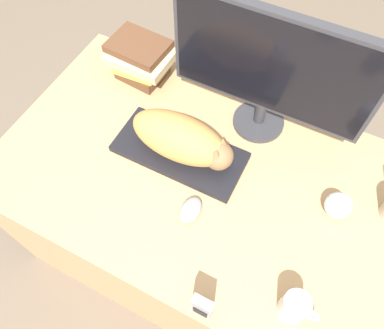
{
  "coord_description": "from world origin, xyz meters",
  "views": [
    {
      "loc": [
        0.19,
        -0.14,
        1.75
      ],
      "look_at": [
        -0.07,
        0.38,
        0.78
      ],
      "focal_mm": 35.0,
      "sensor_mm": 36.0,
      "label": 1
    }
  ],
  "objects_px": {
    "monitor": "(271,70)",
    "phone": "(202,307)",
    "book_stack": "(141,59)",
    "baseball": "(338,205)",
    "keyboard": "(180,152)",
    "cat": "(183,139)",
    "computer_mouse": "(191,210)",
    "coffee_mug": "(295,307)"
  },
  "relations": [
    {
      "from": "monitor",
      "to": "phone",
      "type": "distance_m",
      "value": 0.67
    },
    {
      "from": "book_stack",
      "to": "phone",
      "type": "bearing_deg",
      "value": -48.94
    },
    {
      "from": "monitor",
      "to": "baseball",
      "type": "distance_m",
      "value": 0.44
    },
    {
      "from": "baseball",
      "to": "book_stack",
      "type": "relative_size",
      "value": 0.35
    },
    {
      "from": "keyboard",
      "to": "phone",
      "type": "bearing_deg",
      "value": -55.19
    },
    {
      "from": "cat",
      "to": "phone",
      "type": "height_order",
      "value": "cat"
    },
    {
      "from": "keyboard",
      "to": "monitor",
      "type": "relative_size",
      "value": 0.69
    },
    {
      "from": "cat",
      "to": "book_stack",
      "type": "height_order",
      "value": "cat"
    },
    {
      "from": "computer_mouse",
      "to": "keyboard",
      "type": "bearing_deg",
      "value": 127.08
    },
    {
      "from": "baseball",
      "to": "book_stack",
      "type": "distance_m",
      "value": 0.83
    },
    {
      "from": "coffee_mug",
      "to": "phone",
      "type": "distance_m",
      "value": 0.23
    },
    {
      "from": "keyboard",
      "to": "coffee_mug",
      "type": "height_order",
      "value": "coffee_mug"
    },
    {
      "from": "phone",
      "to": "book_stack",
      "type": "height_order",
      "value": "book_stack"
    },
    {
      "from": "phone",
      "to": "book_stack",
      "type": "distance_m",
      "value": 0.86
    },
    {
      "from": "phone",
      "to": "keyboard",
      "type": "bearing_deg",
      "value": 124.81
    },
    {
      "from": "cat",
      "to": "baseball",
      "type": "xyz_separation_m",
      "value": [
        0.49,
        0.03,
        -0.06
      ]
    },
    {
      "from": "keyboard",
      "to": "baseball",
      "type": "relative_size",
      "value": 5.31
    },
    {
      "from": "keyboard",
      "to": "coffee_mug",
      "type": "xyz_separation_m",
      "value": [
        0.49,
        -0.29,
        0.03
      ]
    },
    {
      "from": "computer_mouse",
      "to": "baseball",
      "type": "relative_size",
      "value": 1.15
    },
    {
      "from": "phone",
      "to": "cat",
      "type": "bearing_deg",
      "value": 123.37
    },
    {
      "from": "monitor",
      "to": "coffee_mug",
      "type": "height_order",
      "value": "monitor"
    },
    {
      "from": "keyboard",
      "to": "book_stack",
      "type": "xyz_separation_m",
      "value": [
        -0.29,
        0.25,
        0.06
      ]
    },
    {
      "from": "book_stack",
      "to": "computer_mouse",
      "type": "bearing_deg",
      "value": -45.16
    },
    {
      "from": "baseball",
      "to": "cat",
      "type": "bearing_deg",
      "value": -176.3
    },
    {
      "from": "monitor",
      "to": "baseball",
      "type": "xyz_separation_m",
      "value": [
        0.33,
        -0.2,
        -0.21
      ]
    },
    {
      "from": "monitor",
      "to": "book_stack",
      "type": "xyz_separation_m",
      "value": [
        -0.47,
        0.02,
        -0.18
      ]
    },
    {
      "from": "cat",
      "to": "monitor",
      "type": "height_order",
      "value": "monitor"
    },
    {
      "from": "keyboard",
      "to": "computer_mouse",
      "type": "relative_size",
      "value": 4.64
    },
    {
      "from": "phone",
      "to": "coffee_mug",
      "type": "bearing_deg",
      "value": 27.1
    },
    {
      "from": "computer_mouse",
      "to": "monitor",
      "type": "bearing_deg",
      "value": 82.21
    },
    {
      "from": "keyboard",
      "to": "cat",
      "type": "height_order",
      "value": "cat"
    },
    {
      "from": "monitor",
      "to": "computer_mouse",
      "type": "xyz_separation_m",
      "value": [
        -0.05,
        -0.4,
        -0.24
      ]
    },
    {
      "from": "monitor",
      "to": "book_stack",
      "type": "relative_size",
      "value": 2.67
    },
    {
      "from": "computer_mouse",
      "to": "book_stack",
      "type": "height_order",
      "value": "book_stack"
    },
    {
      "from": "cat",
      "to": "keyboard",
      "type": "bearing_deg",
      "value": 180.0
    },
    {
      "from": "monitor",
      "to": "book_stack",
      "type": "height_order",
      "value": "monitor"
    },
    {
      "from": "cat",
      "to": "coffee_mug",
      "type": "bearing_deg",
      "value": -32.04
    },
    {
      "from": "computer_mouse",
      "to": "phone",
      "type": "relative_size",
      "value": 0.83
    },
    {
      "from": "baseball",
      "to": "book_stack",
      "type": "height_order",
      "value": "book_stack"
    },
    {
      "from": "cat",
      "to": "phone",
      "type": "relative_size",
      "value": 3.09
    },
    {
      "from": "monitor",
      "to": "computer_mouse",
      "type": "distance_m",
      "value": 0.47
    },
    {
      "from": "baseball",
      "to": "phone",
      "type": "distance_m",
      "value": 0.49
    }
  ]
}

